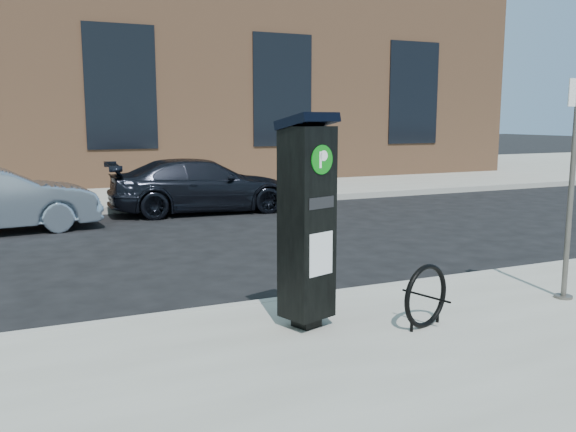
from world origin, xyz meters
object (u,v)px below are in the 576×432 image
sign_pole (571,190)px  bike_rack (426,296)px  car_dark (203,186)px  parking_kiosk (307,219)px

sign_pole → bike_rack: size_ratio=3.93×
sign_pole → car_dark: sign_pole is taller
parking_kiosk → car_dark: 8.49m
parking_kiosk → sign_pole: size_ratio=0.83×
car_dark → sign_pole: bearing=-165.9°
sign_pole → bike_rack: (-1.99, -0.15, -0.91)m
parking_kiosk → bike_rack: parking_kiosk is taller
car_dark → bike_rack: bearing=-178.9°
sign_pole → car_dark: (-1.61, 8.68, -0.75)m
parking_kiosk → bike_rack: bearing=-43.7°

